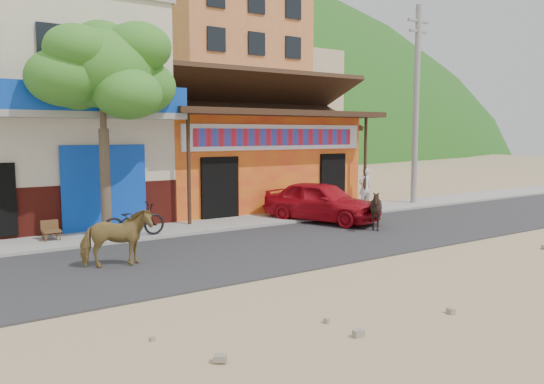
{
  "coord_description": "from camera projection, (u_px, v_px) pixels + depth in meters",
  "views": [
    {
      "loc": [
        -8.92,
        -8.87,
        2.98
      ],
      "look_at": [
        -0.93,
        3.0,
        1.4
      ],
      "focal_mm": 35.0,
      "sensor_mm": 36.0,
      "label": 1
    }
  ],
  "objects": [
    {
      "name": "utility_pole",
      "position": [
        416.0,
        106.0,
        21.64
      ],
      "size": [
        0.24,
        0.24,
        8.0
      ],
      "primitive_type": "cylinder",
      "color": "gray",
      "rests_on": "sidewalk"
    },
    {
      "name": "sidewalk",
      "position": [
        245.0,
        222.0,
        17.54
      ],
      "size": [
        60.0,
        2.0,
        0.12
      ],
      "primitive_type": "cube",
      "color": "gray",
      "rests_on": "ground"
    },
    {
      "name": "dance_club",
      "position": [
        236.0,
        162.0,
        21.75
      ],
      "size": [
        8.0,
        6.0,
        3.6
      ],
      "primitive_type": "cube",
      "color": "orange",
      "rests_on": "ground"
    },
    {
      "name": "cow_dark",
      "position": [
        376.0,
        210.0,
        16.2
      ],
      "size": [
        1.15,
        1.04,
        1.22
      ],
      "primitive_type": "imported",
      "rotation": [
        0.0,
        0.0,
        -1.53
      ],
      "color": "black",
      "rests_on": "road"
    },
    {
      "name": "pedestrian",
      "position": [
        365.0,
        187.0,
        21.07
      ],
      "size": [
        0.59,
        0.43,
        1.5
      ],
      "primitive_type": "imported",
      "rotation": [
        0.0,
        0.0,
        3.0
      ],
      "color": "silver",
      "rests_on": "sidewalk"
    },
    {
      "name": "tree",
      "position": [
        104.0,
        128.0,
        14.48
      ],
      "size": [
        3.0,
        3.0,
        6.0
      ],
      "primitive_type": null,
      "color": "#2D721E",
      "rests_on": "sidewalk"
    },
    {
      "name": "scooter",
      "position": [
        134.0,
        220.0,
        14.68
      ],
      "size": [
        1.8,
        0.69,
        0.93
      ],
      "primitive_type": "imported",
      "rotation": [
        0.0,
        0.0,
        1.61
      ],
      "color": "black",
      "rests_on": "sidewalk"
    },
    {
      "name": "road",
      "position": [
        310.0,
        241.0,
        14.65
      ],
      "size": [
        60.0,
        5.0,
        0.04
      ],
      "primitive_type": "cube",
      "color": "#28282B",
      "rests_on": "ground"
    },
    {
      "name": "cafe_building",
      "position": [
        38.0,
        118.0,
        17.4
      ],
      "size": [
        7.0,
        6.0,
        7.0
      ],
      "primitive_type": "cube",
      "color": "beige",
      "rests_on": "ground"
    },
    {
      "name": "cafe_chair_left",
      "position": [
        51.0,
        222.0,
        14.26
      ],
      "size": [
        0.47,
        0.47,
        0.98
      ],
      "primitive_type": null,
      "rotation": [
        0.0,
        0.0,
        0.02
      ],
      "color": "#4A2918",
      "rests_on": "sidewalk"
    },
    {
      "name": "apartment_rear",
      "position": [
        279.0,
        111.0,
        46.77
      ],
      "size": [
        8.0,
        8.0,
        10.0
      ],
      "primitive_type": "cube",
      "color": "tan",
      "rests_on": "ground"
    },
    {
      "name": "cow_tan",
      "position": [
        116.0,
        238.0,
        11.69
      ],
      "size": [
        1.65,
        1.03,
        1.29
      ],
      "primitive_type": "imported",
      "rotation": [
        0.0,
        0.0,
        1.34
      ],
      "color": "olive",
      "rests_on": "road"
    },
    {
      "name": "red_car",
      "position": [
        321.0,
        201.0,
        17.74
      ],
      "size": [
        2.9,
        4.31,
        1.36
      ],
      "primitive_type": "imported",
      "rotation": [
        0.0,
        0.0,
        0.36
      ],
      "color": "#AD0C18",
      "rests_on": "road"
    },
    {
      "name": "ground",
      "position": [
        375.0,
        260.0,
        12.6
      ],
      "size": [
        120.0,
        120.0,
        0.0
      ],
      "primitive_type": "plane",
      "color": "#9E825B",
      "rests_on": "ground"
    },
    {
      "name": "apartment_front",
      "position": [
        222.0,
        90.0,
        36.72
      ],
      "size": [
        9.0,
        9.0,
        12.0
      ],
      "primitive_type": "cube",
      "color": "#CC723F",
      "rests_on": "ground"
    }
  ]
}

